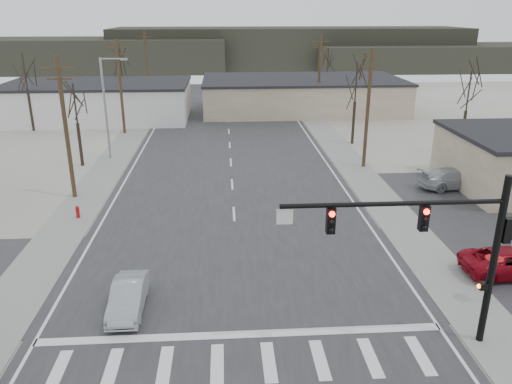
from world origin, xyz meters
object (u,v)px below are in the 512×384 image
(fire_hydrant, at_px, (78,212))
(sedan_crossing, at_px, (128,297))
(car_far_a, at_px, (245,103))
(car_parked_silver, at_px, (453,179))
(car_far_b, at_px, (218,90))
(car_parked_red, at_px, (511,262))
(traffic_signal_mast, at_px, (449,240))

(fire_hydrant, bearing_deg, sedan_crossing, -64.79)
(car_far_a, distance_m, car_parked_silver, 35.85)
(fire_hydrant, height_order, car_parked_silver, car_parked_silver)
(car_far_b, bearing_deg, sedan_crossing, -104.40)
(car_far_a, distance_m, car_parked_red, 47.38)
(car_parked_red, bearing_deg, car_far_b, 13.73)
(sedan_crossing, distance_m, car_far_a, 48.54)
(sedan_crossing, relative_size, car_parked_red, 0.80)
(fire_hydrant, xyz_separation_m, sedan_crossing, (5.18, -11.00, 0.25))
(fire_hydrant, height_order, sedan_crossing, sedan_crossing)
(sedan_crossing, distance_m, car_parked_red, 19.08)
(traffic_signal_mast, relative_size, car_far_a, 1.53)
(car_far_b, distance_m, car_parked_silver, 48.95)
(traffic_signal_mast, relative_size, car_parked_red, 1.79)
(fire_hydrant, relative_size, car_parked_red, 0.17)
(sedan_crossing, height_order, car_parked_silver, car_parked_silver)
(car_far_b, xyz_separation_m, car_parked_silver, (18.12, -45.47, 0.02))
(car_far_b, height_order, car_parked_red, car_far_b)
(sedan_crossing, bearing_deg, traffic_signal_mast, -14.39)
(car_far_a, bearing_deg, car_parked_silver, 96.60)
(traffic_signal_mast, relative_size, car_far_b, 2.10)
(traffic_signal_mast, distance_m, car_parked_red, 8.91)
(car_far_b, bearing_deg, traffic_signal_mast, -92.68)
(car_far_a, relative_size, car_parked_silver, 1.12)
(car_far_a, bearing_deg, car_parked_red, 87.13)
(car_parked_red, bearing_deg, traffic_signal_mast, 129.70)
(traffic_signal_mast, xyz_separation_m, car_far_a, (-5.44, 51.17, -3.78))
(sedan_crossing, distance_m, car_far_b, 60.67)
(traffic_signal_mast, height_order, fire_hydrant, traffic_signal_mast)
(car_parked_silver, bearing_deg, car_far_a, 16.24)
(car_far_a, height_order, car_parked_red, car_far_a)
(car_far_b, bearing_deg, car_far_a, -84.10)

